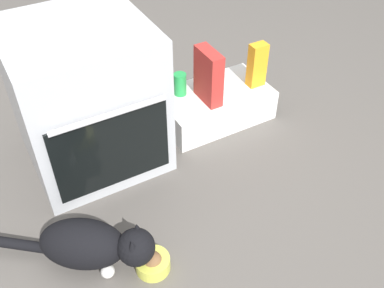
% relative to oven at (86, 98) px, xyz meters
% --- Properties ---
extents(ground, '(8.00, 8.00, 0.00)m').
position_rel_oven_xyz_m(ground, '(0.08, -0.40, -0.34)').
color(ground, '#56514C').
extents(oven, '(0.60, 0.64, 0.69)m').
position_rel_oven_xyz_m(oven, '(0.00, 0.00, 0.00)').
color(oven, '#B7BABF').
rests_on(oven, ground).
extents(pantry_cabinet, '(0.58, 0.34, 0.17)m').
position_rel_oven_xyz_m(pantry_cabinet, '(0.67, -0.03, -0.26)').
color(pantry_cabinet, white).
rests_on(pantry_cabinet, ground).
extents(food_bowl, '(0.14, 0.14, 0.09)m').
position_rel_oven_xyz_m(food_bowl, '(-0.04, -0.73, -0.31)').
color(food_bowl, '#D1D14C').
rests_on(food_bowl, ground).
extents(cat, '(0.60, 0.47, 0.21)m').
position_rel_oven_xyz_m(cat, '(-0.22, -0.60, -0.23)').
color(cat, black).
rests_on(cat, ground).
extents(cereal_box, '(0.07, 0.18, 0.28)m').
position_rel_oven_xyz_m(cereal_box, '(0.60, -0.07, -0.04)').
color(cereal_box, '#B72D28').
rests_on(cereal_box, pantry_cabinet).
extents(juice_carton, '(0.09, 0.06, 0.24)m').
position_rel_oven_xyz_m(juice_carton, '(0.90, -0.08, -0.06)').
color(juice_carton, orange).
rests_on(juice_carton, pantry_cabinet).
extents(soda_can, '(0.07, 0.07, 0.12)m').
position_rel_oven_xyz_m(soda_can, '(0.50, 0.04, -0.12)').
color(soda_can, green).
rests_on(soda_can, pantry_cabinet).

